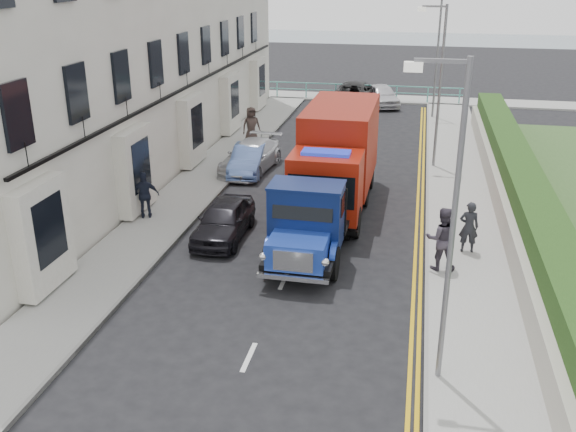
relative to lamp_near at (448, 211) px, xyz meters
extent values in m
plane|color=black|center=(-4.18, 2.00, -4.00)|extent=(120.00, 120.00, 0.00)
cube|color=gray|center=(-9.38, 11.00, -3.94)|extent=(2.40, 38.00, 0.12)
cube|color=gray|center=(1.12, 11.00, -3.94)|extent=(2.60, 38.00, 0.12)
cube|color=gray|center=(-4.18, 31.00, -3.94)|extent=(30.00, 2.50, 0.12)
plane|color=slate|center=(-4.18, 62.00, -4.00)|extent=(120.00, 120.00, 0.00)
cube|color=silver|center=(-13.68, 15.00, 3.00)|extent=(6.00, 30.00, 14.00)
cube|color=black|center=(-10.53, 15.00, -0.40)|extent=(0.12, 28.00, 0.10)
cube|color=#B2AD9E|center=(2.42, 11.00, -3.45)|extent=(0.30, 28.00, 1.00)
cube|color=#1B3A12|center=(3.12, 11.00, -3.05)|extent=(1.20, 28.00, 1.70)
cube|color=#59B2A5|center=(-4.18, 30.20, -2.92)|extent=(13.00, 0.08, 0.06)
cube|color=#59B2A5|center=(-4.18, 30.20, -3.35)|extent=(13.00, 0.06, 0.05)
cylinder|color=slate|center=(0.12, 0.00, -0.50)|extent=(0.12, 0.12, 7.00)
cube|color=slate|center=(-0.38, 0.00, 2.90)|extent=(1.00, 0.08, 0.08)
cube|color=beige|center=(-0.88, 0.00, 2.78)|extent=(0.35, 0.18, 0.18)
cylinder|color=slate|center=(0.12, 16.00, -0.50)|extent=(0.12, 0.12, 7.00)
cube|color=slate|center=(-0.38, 16.00, 2.90)|extent=(1.00, 0.08, 0.08)
cube|color=beige|center=(-0.88, 16.00, 2.78)|extent=(0.35, 0.18, 0.18)
cylinder|color=slate|center=(0.12, 26.00, -0.50)|extent=(0.12, 0.12, 7.00)
cylinder|color=black|center=(-4.67, 4.36, -3.49)|extent=(0.29, 1.02, 1.01)
cylinder|color=black|center=(-2.81, 4.34, -3.49)|extent=(0.29, 1.02, 1.01)
cylinder|color=black|center=(-4.63, 7.32, -3.49)|extent=(0.29, 1.02, 1.01)
cylinder|color=black|center=(-2.77, 7.30, -3.49)|extent=(0.29, 1.02, 1.01)
cube|color=black|center=(-3.72, 5.83, -3.34)|extent=(2.06, 5.10, 0.19)
cube|color=#203FAD|center=(-3.74, 3.87, -2.96)|extent=(1.65, 1.39, 0.76)
cube|color=silver|center=(-3.75, 3.16, -2.96)|extent=(1.11, 0.10, 0.58)
cube|color=#0E1C4E|center=(-3.73, 5.09, -2.36)|extent=(2.13, 1.29, 1.85)
cube|color=black|center=(-3.71, 7.10, -3.10)|extent=(2.25, 2.98, 0.13)
cylinder|color=black|center=(-4.55, 7.55, -3.46)|extent=(0.32, 1.07, 1.07)
cylinder|color=black|center=(-2.51, 7.54, -3.46)|extent=(0.32, 1.07, 1.07)
cylinder|color=black|center=(-4.53, 10.57, -3.46)|extent=(0.32, 1.07, 1.07)
cylinder|color=black|center=(-2.49, 10.55, -3.46)|extent=(0.32, 1.07, 1.07)
cylinder|color=black|center=(-4.51, 12.71, -3.46)|extent=(0.32, 1.07, 1.07)
cylinder|color=black|center=(-2.47, 12.69, -3.46)|extent=(0.32, 1.07, 1.07)
cube|color=black|center=(-3.51, 10.08, -3.27)|extent=(2.29, 6.83, 0.24)
cube|color=maroon|center=(-3.53, 7.55, -2.25)|extent=(2.35, 1.87, 2.14)
cube|color=black|center=(-3.54, 6.65, -2.15)|extent=(2.14, 0.09, 1.07)
cube|color=maroon|center=(-3.50, 11.15, -1.76)|extent=(2.47, 5.08, 2.92)
imported|color=black|center=(-6.78, 6.64, -3.36)|extent=(1.54, 3.75, 1.27)
imported|color=#5877BD|center=(-7.78, 13.68, -3.39)|extent=(1.57, 3.79, 1.22)
imported|color=silver|center=(-7.78, 14.00, -3.35)|extent=(2.23, 4.58, 1.29)
imported|color=black|center=(-4.77, 29.00, -3.22)|extent=(2.86, 5.69, 1.55)
imported|color=silver|center=(-3.03, 29.00, -3.32)|extent=(2.79, 4.29, 1.36)
imported|color=black|center=(1.08, 6.85, -3.05)|extent=(0.62, 0.42, 1.65)
imported|color=#3A343F|center=(0.22, 5.43, -2.91)|extent=(1.01, 0.83, 1.93)
imported|color=#191E2E|center=(-9.92, 7.55, -3.04)|extent=(1.06, 0.74, 1.67)
imported|color=#3C302B|center=(-8.72, 17.76, -2.93)|extent=(1.10, 0.99, 1.89)
camera|label=1|loc=(-0.74, -12.24, 4.58)|focal=40.00mm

